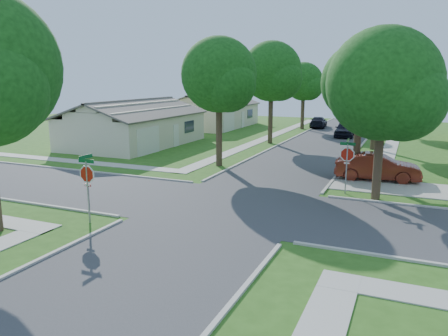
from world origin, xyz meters
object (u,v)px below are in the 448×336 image
tree_e_mid (378,77)px  tree_w_mid (272,74)px  car_driveway (377,167)px  tree_e_near (362,86)px  tree_w_near (220,78)px  house_nw_far (212,115)px  tree_ne_corner (384,89)px  car_curb_west (318,122)px  stop_sign_sw (87,177)px  stop_sign_ne (347,157)px  car_curb_east (345,129)px  house_nw_near (135,129)px  tree_w_far (304,83)px  tree_e_far (387,79)px

tree_e_mid → tree_w_mid: 9.40m
tree_e_mid → car_driveway: 13.51m
tree_e_near → tree_w_near: tree_w_near is taller
tree_w_near → house_nw_far: size_ratio=0.66×
tree_e_mid → tree_ne_corner: tree_e_mid is taller
tree_w_near → house_nw_far: 26.05m
tree_w_mid → car_curb_west: (1.44, 15.44, -5.80)m
stop_sign_sw → tree_e_mid: size_ratio=0.32×
stop_sign_sw → car_driveway: stop_sign_sw is taller
stop_sign_ne → tree_e_mid: size_ratio=0.32×
car_curb_west → tree_e_near: bearing=99.8°
tree_ne_corner → tree_e_near: bearing=108.5°
stop_sign_sw → car_curb_east: stop_sign_sw is taller
tree_e_mid → car_curb_west: tree_e_mid is taller
house_nw_near → car_curb_west: size_ratio=2.89×
tree_w_far → house_nw_near: (-11.34, -19.01, -3.99)m
car_driveway → tree_w_far: bearing=17.1°
tree_e_far → tree_ne_corner: bearing=-86.9°
tree_e_near → stop_sign_ne: bearing=-90.7°
house_nw_far → car_curb_east: house_nw_far is taller
tree_e_far → tree_w_near: 26.71m
stop_sign_ne → tree_ne_corner: tree_ne_corner is taller
tree_w_mid → tree_e_near: bearing=-52.0°
tree_e_near → car_curb_west: 29.00m
car_driveway → stop_sign_ne: bearing=156.3°
tree_w_near → car_curb_west: tree_w_near is taller
tree_e_mid → house_nw_far: bearing=152.1°
tree_e_far → tree_w_mid: size_ratio=0.91×
car_driveway → car_curb_east: (-4.80, 19.99, -0.01)m
tree_w_mid → car_curb_east: 11.20m
stop_sign_ne → tree_w_far: size_ratio=0.37×
stop_sign_ne → house_nw_far: house_nw_far is taller
tree_w_near → tree_ne_corner: (11.00, -4.80, -0.52)m
tree_e_near → tree_w_far: tree_e_near is taller
stop_sign_ne → car_curb_west: size_ratio=0.63×
stop_sign_ne → car_curb_west: bearing=104.0°
tree_ne_corner → tree_w_near: bearing=156.4°
house_nw_near → tree_ne_corner: bearing=-25.8°
stop_sign_sw → house_nw_near: 22.71m
tree_e_mid → house_nw_near: 22.12m
tree_w_mid → house_nw_near: 13.77m
stop_sign_ne → car_curb_east: bearing=98.3°
stop_sign_ne → tree_e_near: 5.62m
stop_sign_ne → house_nw_far: size_ratio=0.22×
tree_ne_corner → car_driveway: size_ratio=1.73×
tree_w_far → tree_ne_corner: bearing=-69.7°
tree_w_far → car_curb_east: tree_w_far is taller
house_nw_far → stop_sign_ne: bearing=-52.8°
house_nw_far → car_curb_west: size_ratio=2.89×
stop_sign_ne → car_driveway: (1.30, 4.00, -1.21)m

